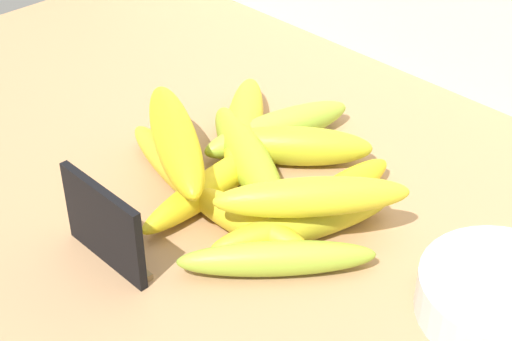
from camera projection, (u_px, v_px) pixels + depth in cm
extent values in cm
cube|color=tan|center=(193.00, 210.00, 82.73)|extent=(110.00, 76.00, 3.00)
cube|color=black|center=(103.00, 225.00, 71.69)|extent=(11.00, 0.80, 8.40)
cube|color=olive|center=(115.00, 254.00, 74.37)|extent=(9.90, 1.20, 0.60)
cylinder|color=silver|center=(503.00, 297.00, 67.40)|extent=(14.63, 14.63, 3.77)
ellipsoid|color=#96AF2A|center=(248.00, 158.00, 84.15)|extent=(20.48, 13.09, 4.34)
ellipsoid|color=gold|center=(303.00, 224.00, 75.70)|extent=(9.72, 18.94, 3.47)
ellipsoid|color=yellow|center=(216.00, 182.00, 81.40)|extent=(5.67, 21.24, 3.35)
ellipsoid|color=yellow|center=(337.00, 193.00, 79.86)|extent=(3.57, 15.63, 3.35)
ellipsoid|color=gold|center=(295.00, 146.00, 86.09)|extent=(15.28, 14.26, 4.30)
ellipsoid|color=#98B835|center=(277.00, 258.00, 71.83)|extent=(14.31, 15.81, 3.26)
ellipsoid|color=#98BC38|center=(278.00, 129.00, 89.25)|extent=(7.93, 19.15, 4.00)
ellipsoid|color=gold|center=(174.00, 168.00, 83.53)|extent=(18.66, 7.22, 3.35)
ellipsoid|color=yellow|center=(249.00, 219.00, 76.33)|extent=(15.89, 4.93, 3.42)
ellipsoid|color=yellow|center=(244.00, 125.00, 89.75)|extent=(16.86, 18.19, 4.14)
ellipsoid|color=yellow|center=(175.00, 138.00, 81.00)|extent=(20.34, 14.24, 4.40)
ellipsoid|color=yellow|center=(312.00, 197.00, 73.23)|extent=(14.46, 16.55, 3.73)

